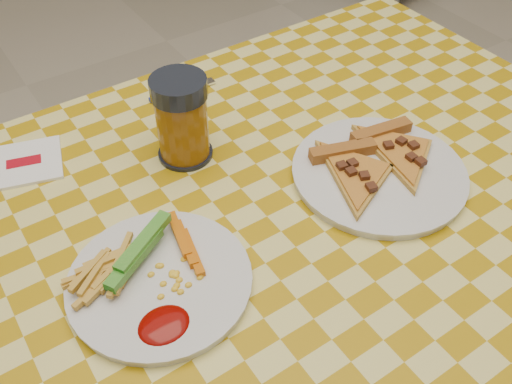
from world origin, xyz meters
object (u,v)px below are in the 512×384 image
(plate_right, at_px, (379,174))
(drink_glass, at_px, (182,120))
(table, at_px, (266,249))
(plate_left, at_px, (160,282))

(plate_right, distance_m, drink_glass, 0.32)
(table, bearing_deg, plate_left, -172.58)
(plate_right, height_order, drink_glass, drink_glass)
(drink_glass, bearing_deg, plate_left, -125.99)
(plate_left, bearing_deg, plate_right, -0.48)
(plate_left, xyz_separation_m, plate_right, (0.38, -0.00, 0.00))
(table, xyz_separation_m, drink_glass, (-0.03, 0.19, 0.14))
(plate_right, bearing_deg, table, 171.94)
(table, distance_m, plate_right, 0.21)
(drink_glass, bearing_deg, table, -80.66)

